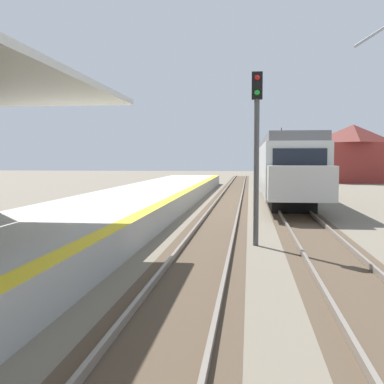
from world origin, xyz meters
TOP-DOWN VIEW (x-y plane):
  - station_platform at (-2.50, 16.00)m, footprint 5.00×80.00m
  - track_pair_nearest_platform at (1.90, 20.00)m, footprint 2.34×120.00m
  - track_pair_middle at (5.30, 20.00)m, footprint 2.34×120.00m
  - approaching_train at (5.30, 34.93)m, footprint 2.93×19.60m
  - rail_signal_post at (3.34, 19.48)m, footprint 0.32×0.34m
  - distant_trackside_house at (14.47, 60.60)m, footprint 6.60×5.28m

SIDE VIEW (x-z plane):
  - track_pair_nearest_platform at x=1.90m, z-range -0.03..0.13m
  - track_pair_middle at x=5.30m, z-range -0.03..0.13m
  - station_platform at x=-2.50m, z-range 0.00..0.90m
  - approaching_train at x=5.30m, z-range -0.20..4.56m
  - rail_signal_post at x=3.34m, z-range 0.59..5.79m
  - distant_trackside_house at x=14.47m, z-range 0.14..6.54m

